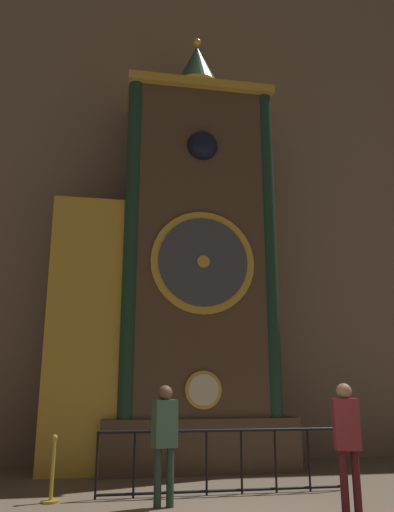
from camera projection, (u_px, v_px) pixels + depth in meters
The scene contains 6 objects.
cathedral_back_wall at pixel (184, 170), 13.13m from camera, with size 24.00×0.32×14.36m.
clock_tower at pixel (178, 271), 11.17m from camera, with size 5.15×1.80×10.29m.
railing_fence at pixel (224, 458), 8.02m from camera, with size 4.06×0.05×0.99m.
visitor_near at pixel (165, 432), 7.31m from camera, with size 0.38×0.30×1.68m.
visitor_far at pixel (347, 433), 6.91m from camera, with size 0.38×0.30×1.71m.
stanchion_post at pixel (52, 480), 7.44m from camera, with size 0.28×0.28×0.95m.
Camera 1 is at (-1.86, -5.56, 1.69)m, focal length 35.00 mm.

